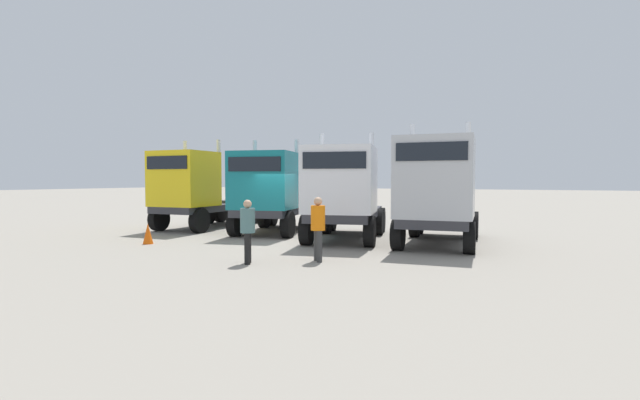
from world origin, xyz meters
TOP-DOWN VIEW (x-y plane):
  - ground at (0.00, 0.00)m, footprint 200.00×200.00m
  - semi_truck_yellow at (-5.79, 1.26)m, footprint 2.96×6.09m
  - semi_truck_teal at (-1.73, 1.32)m, footprint 3.81×6.17m
  - semi_truck_white at (1.96, 0.49)m, footprint 3.87×6.22m
  - semi_truck_silver at (5.33, 0.65)m, footprint 3.18×6.18m
  - visitor_in_hivis at (2.97, -3.51)m, footprint 0.56×0.56m
  - visitor_with_camera at (1.42, -4.67)m, footprint 0.55×0.55m
  - traffic_cone_near at (-4.00, -3.13)m, footprint 0.36×0.36m

SIDE VIEW (x-z plane):
  - ground at x=0.00m, z-range 0.00..0.00m
  - traffic_cone_near at x=-4.00m, z-range 0.00..0.74m
  - visitor_with_camera at x=1.42m, z-range 0.14..1.87m
  - visitor_in_hivis at x=2.97m, z-range 0.15..1.94m
  - semi_truck_teal at x=-1.73m, z-range -0.20..3.79m
  - semi_truck_white at x=1.96m, z-range -0.20..3.83m
  - semi_truck_yellow at x=-5.79m, z-range -0.24..3.89m
  - semi_truck_silver at x=5.33m, z-range -0.23..4.02m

